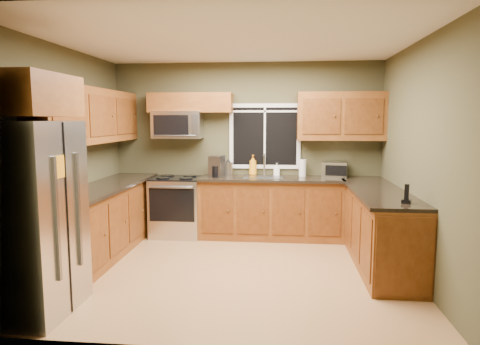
% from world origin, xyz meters
% --- Properties ---
extents(floor, '(4.20, 4.20, 0.00)m').
position_xyz_m(floor, '(0.00, 0.00, 0.00)').
color(floor, '#A07346').
rests_on(floor, ground).
extents(ceiling, '(4.20, 4.20, 0.00)m').
position_xyz_m(ceiling, '(0.00, 0.00, 2.70)').
color(ceiling, white).
rests_on(ceiling, back_wall).
extents(back_wall, '(4.20, 0.00, 4.20)m').
position_xyz_m(back_wall, '(0.00, 1.80, 1.35)').
color(back_wall, '#414028').
rests_on(back_wall, ground).
extents(front_wall, '(4.20, 0.00, 4.20)m').
position_xyz_m(front_wall, '(0.00, -1.80, 1.35)').
color(front_wall, '#414028').
rests_on(front_wall, ground).
extents(left_wall, '(0.00, 3.60, 3.60)m').
position_xyz_m(left_wall, '(-2.10, 0.00, 1.35)').
color(left_wall, '#414028').
rests_on(left_wall, ground).
extents(right_wall, '(0.00, 3.60, 3.60)m').
position_xyz_m(right_wall, '(2.10, 0.00, 1.35)').
color(right_wall, '#414028').
rests_on(right_wall, ground).
extents(window, '(1.12, 0.03, 1.02)m').
position_xyz_m(window, '(0.30, 1.78, 1.55)').
color(window, white).
rests_on(window, back_wall).
extents(base_cabinets_left, '(0.60, 2.65, 0.90)m').
position_xyz_m(base_cabinets_left, '(-1.80, 0.48, 0.45)').
color(base_cabinets_left, brown).
rests_on(base_cabinets_left, ground).
extents(countertop_left, '(0.65, 2.65, 0.04)m').
position_xyz_m(countertop_left, '(-1.78, 0.48, 0.92)').
color(countertop_left, black).
rests_on(countertop_left, base_cabinets_left).
extents(base_cabinets_back, '(2.17, 0.60, 0.90)m').
position_xyz_m(base_cabinets_back, '(0.42, 1.50, 0.45)').
color(base_cabinets_back, brown).
rests_on(base_cabinets_back, ground).
extents(countertop_back, '(2.17, 0.65, 0.04)m').
position_xyz_m(countertop_back, '(0.42, 1.48, 0.92)').
color(countertop_back, black).
rests_on(countertop_back, base_cabinets_back).
extents(base_cabinets_peninsula, '(0.60, 2.52, 0.90)m').
position_xyz_m(base_cabinets_peninsula, '(1.80, 0.54, 0.45)').
color(base_cabinets_peninsula, brown).
rests_on(base_cabinets_peninsula, ground).
extents(countertop_peninsula, '(0.65, 2.50, 0.04)m').
position_xyz_m(countertop_peninsula, '(1.78, 0.55, 0.92)').
color(countertop_peninsula, black).
rests_on(countertop_peninsula, base_cabinets_peninsula).
extents(upper_cabinets_left, '(0.33, 2.65, 0.72)m').
position_xyz_m(upper_cabinets_left, '(-1.94, 0.48, 1.86)').
color(upper_cabinets_left, brown).
rests_on(upper_cabinets_left, left_wall).
extents(upper_cabinets_back_left, '(1.30, 0.33, 0.30)m').
position_xyz_m(upper_cabinets_back_left, '(-0.85, 1.64, 2.07)').
color(upper_cabinets_back_left, brown).
rests_on(upper_cabinets_back_left, back_wall).
extents(upper_cabinets_back_right, '(1.30, 0.33, 0.72)m').
position_xyz_m(upper_cabinets_back_right, '(1.45, 1.64, 1.86)').
color(upper_cabinets_back_right, brown).
rests_on(upper_cabinets_back_right, back_wall).
extents(upper_cabinet_over_fridge, '(0.72, 0.90, 0.38)m').
position_xyz_m(upper_cabinet_over_fridge, '(-1.74, -1.30, 2.03)').
color(upper_cabinet_over_fridge, brown).
rests_on(upper_cabinet_over_fridge, left_wall).
extents(refrigerator, '(0.74, 0.90, 1.80)m').
position_xyz_m(refrigerator, '(-1.74, -1.30, 0.90)').
color(refrigerator, '#B7B7BC').
rests_on(refrigerator, ground).
extents(range, '(0.76, 0.69, 0.94)m').
position_xyz_m(range, '(-1.05, 1.47, 0.47)').
color(range, '#B7B7BC').
rests_on(range, ground).
extents(microwave, '(0.76, 0.41, 0.42)m').
position_xyz_m(microwave, '(-1.05, 1.61, 1.73)').
color(microwave, '#B7B7BC').
rests_on(microwave, back_wall).
extents(sink, '(0.60, 0.42, 0.36)m').
position_xyz_m(sink, '(0.30, 1.49, 0.95)').
color(sink, slate).
rests_on(sink, countertop_back).
extents(toaster_oven, '(0.42, 0.36, 0.23)m').
position_xyz_m(toaster_oven, '(1.38, 1.62, 1.06)').
color(toaster_oven, '#B7B7BC').
rests_on(toaster_oven, countertop_back).
extents(coffee_maker, '(0.24, 0.29, 0.32)m').
position_xyz_m(coffee_maker, '(-0.42, 1.49, 1.09)').
color(coffee_maker, slate).
rests_on(coffee_maker, countertop_back).
extents(kettle, '(0.18, 0.18, 0.26)m').
position_xyz_m(kettle, '(-0.26, 1.62, 1.06)').
color(kettle, '#B7B7BC').
rests_on(kettle, countertop_back).
extents(paper_towel_roll, '(0.12, 0.12, 0.29)m').
position_xyz_m(paper_towel_roll, '(0.89, 1.66, 1.07)').
color(paper_towel_roll, white).
rests_on(paper_towel_roll, countertop_back).
extents(soap_bottle_a, '(0.15, 0.16, 0.32)m').
position_xyz_m(soap_bottle_a, '(0.12, 1.70, 1.10)').
color(soap_bottle_a, orange).
rests_on(soap_bottle_a, countertop_back).
extents(soap_bottle_b, '(0.09, 0.10, 0.20)m').
position_xyz_m(soap_bottle_b, '(0.49, 1.70, 1.04)').
color(soap_bottle_b, white).
rests_on(soap_bottle_b, countertop_back).
extents(cordless_phone, '(0.12, 0.12, 0.20)m').
position_xyz_m(cordless_phone, '(1.88, -0.40, 1.00)').
color(cordless_phone, black).
rests_on(cordless_phone, countertop_peninsula).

